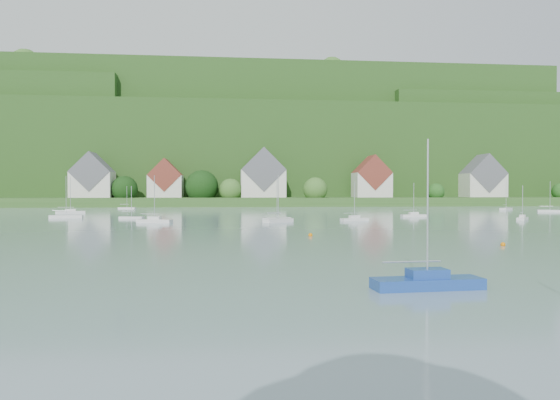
# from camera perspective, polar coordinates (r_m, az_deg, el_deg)

# --- Properties ---
(far_shore_strip) EXTENTS (600.00, 60.00, 3.00)m
(far_shore_strip) POSITION_cam_1_polar(r_m,az_deg,el_deg) (200.11, -3.56, -0.09)
(far_shore_strip) COLOR #2A511E
(far_shore_strip) RESTS_ON ground
(forested_ridge) EXTENTS (620.00, 181.22, 69.89)m
(forested_ridge) POSITION_cam_1_polar(r_m,az_deg,el_deg) (269.19, -4.04, 4.74)
(forested_ridge) COLOR #143912
(forested_ridge) RESTS_ON ground
(village_building_0) EXTENTS (14.00, 10.40, 16.00)m
(village_building_0) POSITION_cam_1_polar(r_m,az_deg,el_deg) (192.87, -19.98, 2.19)
(village_building_0) COLOR silver
(village_building_0) RESTS_ON far_shore_strip
(village_building_1) EXTENTS (12.00, 9.36, 14.00)m
(village_building_1) POSITION_cam_1_polar(r_m,az_deg,el_deg) (190.27, -12.50, 2.01)
(village_building_1) COLOR silver
(village_building_1) RESTS_ON far_shore_strip
(village_building_2) EXTENTS (16.00, 11.44, 18.00)m
(village_building_2) POSITION_cam_1_polar(r_m,az_deg,el_deg) (188.42, -1.90, 2.51)
(village_building_2) COLOR silver
(village_building_2) RESTS_ON far_shore_strip
(village_building_3) EXTENTS (13.00, 10.40, 15.50)m
(village_building_3) POSITION_cam_1_polar(r_m,az_deg,el_deg) (193.28, 10.07, 2.20)
(village_building_3) COLOR silver
(village_building_3) RESTS_ON far_shore_strip
(village_building_4) EXTENTS (15.00, 10.40, 16.50)m
(village_building_4) POSITION_cam_1_polar(r_m,az_deg,el_deg) (213.60, 21.47, 2.08)
(village_building_4) COLOR silver
(village_building_4) RESTS_ON far_shore_strip
(near_sailboat_1) EXTENTS (6.11, 2.05, 8.13)m
(near_sailboat_1) POSITION_cam_1_polar(r_m,az_deg,el_deg) (29.44, 15.93, -8.57)
(near_sailboat_1) COLOR navy
(near_sailboat_1) RESTS_ON ground
(mooring_buoy_2) EXTENTS (0.47, 0.47, 0.47)m
(mooring_buoy_2) POSITION_cam_1_polar(r_m,az_deg,el_deg) (54.54, 23.38, -4.67)
(mooring_buoy_2) COLOR orange
(mooring_buoy_2) RESTS_ON ground
(mooring_buoy_3) EXTENTS (0.49, 0.49, 0.49)m
(mooring_buoy_3) POSITION_cam_1_polar(r_m,az_deg,el_deg) (60.75, 3.38, -4.02)
(mooring_buoy_3) COLOR orange
(mooring_buoy_3) RESTS_ON ground
(far_sailboat_cluster) EXTENTS (204.19, 72.10, 8.71)m
(far_sailboat_cluster) POSITION_cam_1_polar(r_m,az_deg,el_deg) (118.09, 1.80, -1.40)
(far_sailboat_cluster) COLOR silver
(far_sailboat_cluster) RESTS_ON ground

